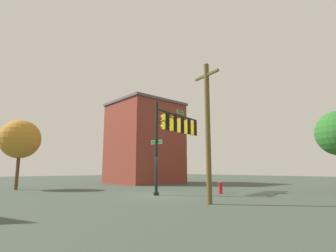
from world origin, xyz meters
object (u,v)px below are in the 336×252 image
at_px(utility_pole, 208,129).
at_px(tree_far, 20,139).
at_px(brick_building, 145,142).
at_px(fire_hydrant, 221,188).
at_px(signal_pole_assembly, 175,129).

bearing_deg(utility_pole, tree_far, 105.87).
height_order(utility_pole, brick_building, brick_building).
bearing_deg(brick_building, tree_far, -175.24).
xyz_separation_m(utility_pole, brick_building, (9.52, 18.08, 1.29)).
xyz_separation_m(fire_hydrant, tree_far, (-9.73, 13.85, 3.86)).
bearing_deg(signal_pole_assembly, tree_far, 125.58).
relative_size(signal_pole_assembly, tree_far, 1.07).
bearing_deg(signal_pole_assembly, fire_hydrant, -57.01).
height_order(utility_pole, tree_far, utility_pole).
bearing_deg(tree_far, fire_hydrant, -54.91).
distance_m(utility_pole, brick_building, 20.48).
relative_size(signal_pole_assembly, fire_hydrant, 7.65).
xyz_separation_m(utility_pole, tree_far, (-4.80, 16.89, 0.52)).
height_order(fire_hydrant, brick_building, brick_building).
bearing_deg(tree_far, brick_building, 4.76).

